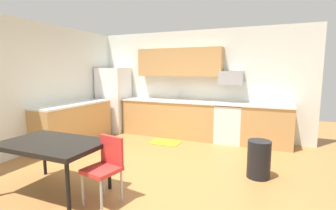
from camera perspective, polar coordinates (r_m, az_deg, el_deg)
name	(u,v)px	position (r m, az deg, el deg)	size (l,w,h in m)	color
ground_plane	(145,170)	(4.48, -5.20, -14.42)	(12.00, 12.00, 0.00)	#9E6B38
wall_back	(193,84)	(6.61, 5.66, 4.81)	(5.80, 0.10, 2.70)	silver
wall_left	(31,87)	(5.91, -28.69, 3.53)	(0.10, 5.80, 2.70)	silver
cabinet_run_back	(169,119)	(6.57, 0.32, -3.09)	(2.47, 0.60, 0.90)	tan
cabinet_run_back_right	(267,126)	(6.07, 21.52, -4.55)	(1.08, 0.60, 0.90)	tan
cabinet_run_left	(74,124)	(6.30, -20.43, -4.06)	(0.60, 2.00, 0.90)	tan
countertop_back	(188,102)	(6.31, 4.64, 0.76)	(4.80, 0.64, 0.04)	silver
countertop_left	(73,104)	(6.22, -20.64, 0.18)	(0.64, 2.00, 0.04)	silver
upper_cabinets_back	(179,62)	(6.49, 2.57, 9.64)	(2.20, 0.34, 0.70)	tan
refrigerator	(114,100)	(7.24, -12.16, 1.20)	(0.76, 0.70, 1.76)	white
oven_range	(229,123)	(6.15, 13.65, -4.02)	(0.60, 0.60, 0.91)	white
microwave	(231,78)	(6.12, 14.13, 5.99)	(0.54, 0.36, 0.32)	#9EA0A5
sink_basin	(176,103)	(6.43, 1.89, 0.55)	(0.48, 0.40, 0.14)	#A5A8AD
sink_faucet	(179,96)	(6.58, 2.46, 2.12)	(0.02, 0.02, 0.24)	#B2B5BA
dining_table	(53,146)	(3.84, -24.68, -8.44)	(1.40, 0.90, 0.73)	black
chair_near_table	(106,164)	(3.41, -13.91, -12.87)	(0.46, 0.46, 0.85)	red
trash_bin	(259,159)	(4.33, 19.87, -11.47)	(0.36, 0.36, 0.60)	black
floor_mat	(165,142)	(6.03, -0.60, -8.44)	(0.70, 0.50, 0.01)	orange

